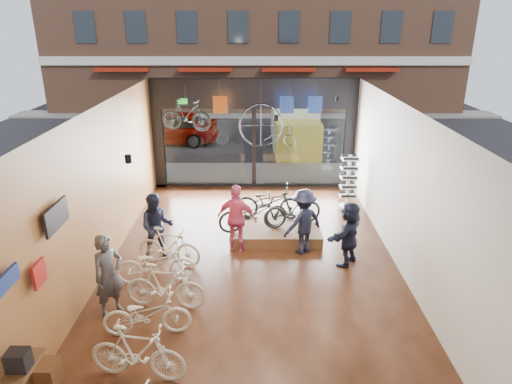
{
  "coord_description": "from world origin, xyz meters",
  "views": [
    {
      "loc": [
        0.09,
        -9.45,
        5.6
      ],
      "look_at": [
        0.08,
        1.4,
        1.5
      ],
      "focal_mm": 32.0,
      "sensor_mm": 36.0,
      "label": 1
    }
  ],
  "objects_px": {
    "floor_bike_5": "(169,246)",
    "customer_1": "(157,227)",
    "display_bike_left": "(253,214)",
    "box_truck": "(295,124)",
    "floor_bike_3": "(165,286)",
    "customer_3": "(303,222)",
    "floor_bike_2": "(147,314)",
    "customer_5": "(349,233)",
    "penny_farthing": "(270,127)",
    "display_platform": "(276,229)",
    "display_bike_mid": "(293,208)",
    "street_car": "(169,127)",
    "floor_bike_1": "(138,353)",
    "customer_2": "(237,218)",
    "hung_bike": "(186,115)",
    "floor_bike_4": "(156,264)",
    "display_bike_right": "(269,202)",
    "customer_0": "(109,275)",
    "sunglasses_rack": "(348,182)"
  },
  "relations": [
    {
      "from": "floor_bike_5",
      "to": "customer_1",
      "type": "bearing_deg",
      "value": 59.0
    },
    {
      "from": "display_bike_left",
      "to": "customer_1",
      "type": "height_order",
      "value": "customer_1"
    },
    {
      "from": "box_truck",
      "to": "floor_bike_3",
      "type": "bearing_deg",
      "value": -106.2
    },
    {
      "from": "customer_3",
      "to": "floor_bike_2",
      "type": "bearing_deg",
      "value": 12.78
    },
    {
      "from": "box_truck",
      "to": "floor_bike_2",
      "type": "height_order",
      "value": "box_truck"
    },
    {
      "from": "floor_bike_2",
      "to": "customer_5",
      "type": "xyz_separation_m",
      "value": [
        4.27,
        2.69,
        0.37
      ]
    },
    {
      "from": "floor_bike_3",
      "to": "penny_farthing",
      "type": "distance_m",
      "value": 6.61
    },
    {
      "from": "display_platform",
      "to": "display_bike_mid",
      "type": "bearing_deg",
      "value": 0.55
    },
    {
      "from": "street_car",
      "to": "display_bike_left",
      "type": "xyz_separation_m",
      "value": [
        4.07,
        -10.35,
        -0.01
      ]
    },
    {
      "from": "floor_bike_1",
      "to": "floor_bike_2",
      "type": "distance_m",
      "value": 1.14
    },
    {
      "from": "display_bike_left",
      "to": "floor_bike_2",
      "type": "bearing_deg",
      "value": 140.47
    },
    {
      "from": "floor_bike_3",
      "to": "display_bike_left",
      "type": "distance_m",
      "value": 3.56
    },
    {
      "from": "display_platform",
      "to": "customer_2",
      "type": "xyz_separation_m",
      "value": [
        -1.03,
        -0.9,
        0.74
      ]
    },
    {
      "from": "floor_bike_1",
      "to": "display_bike_left",
      "type": "xyz_separation_m",
      "value": [
        1.84,
        5.06,
        0.28
      ]
    },
    {
      "from": "customer_2",
      "to": "hung_bike",
      "type": "bearing_deg",
      "value": -46.35
    },
    {
      "from": "floor_bike_5",
      "to": "customer_5",
      "type": "height_order",
      "value": "customer_5"
    },
    {
      "from": "customer_5",
      "to": "floor_bike_4",
      "type": "bearing_deg",
      "value": -43.08
    },
    {
      "from": "floor_bike_2",
      "to": "display_platform",
      "type": "height_order",
      "value": "floor_bike_2"
    },
    {
      "from": "box_truck",
      "to": "penny_farthing",
      "type": "height_order",
      "value": "penny_farthing"
    },
    {
      "from": "floor_bike_5",
      "to": "customer_2",
      "type": "relative_size",
      "value": 0.9
    },
    {
      "from": "street_car",
      "to": "floor_bike_5",
      "type": "distance_m",
      "value": 11.82
    },
    {
      "from": "hung_bike",
      "to": "floor_bike_2",
      "type": "bearing_deg",
      "value": -164.92
    },
    {
      "from": "street_car",
      "to": "floor_bike_5",
      "type": "xyz_separation_m",
      "value": [
        2.06,
        -11.64,
        -0.31
      ]
    },
    {
      "from": "display_bike_right",
      "to": "hung_bike",
      "type": "distance_m",
      "value": 3.69
    },
    {
      "from": "floor_bike_1",
      "to": "hung_bike",
      "type": "relative_size",
      "value": 1.05
    },
    {
      "from": "display_bike_mid",
      "to": "penny_farthing",
      "type": "bearing_deg",
      "value": -4.04
    },
    {
      "from": "display_bike_right",
      "to": "customer_3",
      "type": "height_order",
      "value": "customer_3"
    },
    {
      "from": "customer_0",
      "to": "customer_2",
      "type": "distance_m",
      "value": 3.66
    },
    {
      "from": "box_truck",
      "to": "display_bike_left",
      "type": "bearing_deg",
      "value": -101.16
    },
    {
      "from": "display_bike_mid",
      "to": "customer_1",
      "type": "bearing_deg",
      "value": 93.26
    },
    {
      "from": "display_platform",
      "to": "display_bike_right",
      "type": "height_order",
      "value": "display_bike_right"
    },
    {
      "from": "customer_2",
      "to": "hung_bike",
      "type": "height_order",
      "value": "hung_bike"
    },
    {
      "from": "customer_0",
      "to": "customer_5",
      "type": "bearing_deg",
      "value": -28.27
    },
    {
      "from": "display_bike_right",
      "to": "penny_farthing",
      "type": "xyz_separation_m",
      "value": [
        0.07,
        1.98,
        1.71
      ]
    },
    {
      "from": "floor_bike_4",
      "to": "customer_5",
      "type": "bearing_deg",
      "value": -85.03
    },
    {
      "from": "box_truck",
      "to": "hung_bike",
      "type": "xyz_separation_m",
      "value": [
        -3.86,
        -6.8,
        1.75
      ]
    },
    {
      "from": "floor_bike_5",
      "to": "customer_1",
      "type": "distance_m",
      "value": 0.6
    },
    {
      "from": "floor_bike_1",
      "to": "display_bike_right",
      "type": "height_order",
      "value": "display_bike_right"
    },
    {
      "from": "floor_bike_3",
      "to": "display_bike_right",
      "type": "distance_m",
      "value": 4.49
    },
    {
      "from": "floor_bike_4",
      "to": "hung_bike",
      "type": "relative_size",
      "value": 1.13
    },
    {
      "from": "floor_bike_4",
      "to": "display_bike_mid",
      "type": "xyz_separation_m",
      "value": [
        3.27,
        2.48,
        0.32
      ]
    },
    {
      "from": "customer_0",
      "to": "floor_bike_5",
      "type": "bearing_deg",
      "value": 17.91
    },
    {
      "from": "customer_2",
      "to": "penny_farthing",
      "type": "distance_m",
      "value": 3.81
    },
    {
      "from": "customer_1",
      "to": "customer_2",
      "type": "height_order",
      "value": "customer_2"
    },
    {
      "from": "floor_bike_4",
      "to": "display_bike_right",
      "type": "distance_m",
      "value": 3.93
    },
    {
      "from": "display_bike_mid",
      "to": "street_car",
      "type": "bearing_deg",
      "value": 9.7
    },
    {
      "from": "street_car",
      "to": "box_truck",
      "type": "relative_size",
      "value": 0.78
    },
    {
      "from": "customer_0",
      "to": "customer_3",
      "type": "xyz_separation_m",
      "value": [
        4.1,
        2.61,
        -0.02
      ]
    },
    {
      "from": "display_bike_right",
      "to": "floor_bike_1",
      "type": "bearing_deg",
      "value": 163.1
    },
    {
      "from": "floor_bike_4",
      "to": "sunglasses_rack",
      "type": "relative_size",
      "value": 1.02
    }
  ]
}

